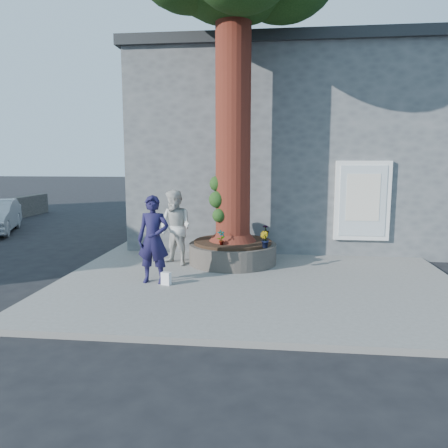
# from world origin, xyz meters

# --- Properties ---
(ground) EXTENTS (120.00, 120.00, 0.00)m
(ground) POSITION_xyz_m (0.00, 0.00, 0.00)
(ground) COLOR black
(ground) RESTS_ON ground
(pavement) EXTENTS (9.00, 8.00, 0.12)m
(pavement) POSITION_xyz_m (1.50, 1.00, 0.06)
(pavement) COLOR slate
(pavement) RESTS_ON ground
(yellow_line) EXTENTS (0.10, 30.00, 0.01)m
(yellow_line) POSITION_xyz_m (-3.05, 1.00, 0.00)
(yellow_line) COLOR yellow
(yellow_line) RESTS_ON ground
(stone_shop) EXTENTS (10.30, 8.30, 6.30)m
(stone_shop) POSITION_xyz_m (2.50, 7.20, 3.16)
(stone_shop) COLOR #515457
(stone_shop) RESTS_ON ground
(planter) EXTENTS (2.30, 2.30, 0.60)m
(planter) POSITION_xyz_m (0.80, 2.00, 0.41)
(planter) COLOR black
(planter) RESTS_ON pavement
(man) EXTENTS (0.72, 0.49, 1.95)m
(man) POSITION_xyz_m (-0.77, -0.05, 1.09)
(man) COLOR #171336
(man) RESTS_ON pavement
(woman) EXTENTS (1.19, 1.11, 1.94)m
(woman) POSITION_xyz_m (-0.66, 1.64, 1.09)
(woman) COLOR beige
(woman) RESTS_ON pavement
(shopping_bag) EXTENTS (0.22, 0.17, 0.28)m
(shopping_bag) POSITION_xyz_m (-0.46, -0.21, 0.26)
(shopping_bag) COLOR white
(shopping_bag) RESTS_ON pavement
(plant_a) EXTENTS (0.24, 0.23, 0.38)m
(plant_a) POSITION_xyz_m (0.57, 1.35, 0.91)
(plant_a) COLOR gray
(plant_a) RESTS_ON planter
(plant_b) EXTENTS (0.30, 0.30, 0.40)m
(plant_b) POSITION_xyz_m (1.65, 1.15, 0.92)
(plant_b) COLOR gray
(plant_b) RESTS_ON planter
(plant_c) EXTENTS (0.17, 0.17, 0.30)m
(plant_c) POSITION_xyz_m (1.65, 2.85, 0.87)
(plant_c) COLOR gray
(plant_c) RESTS_ON planter
(plant_d) EXTENTS (0.28, 0.31, 0.31)m
(plant_d) POSITION_xyz_m (0.80, 1.68, 0.87)
(plant_d) COLOR gray
(plant_d) RESTS_ON planter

